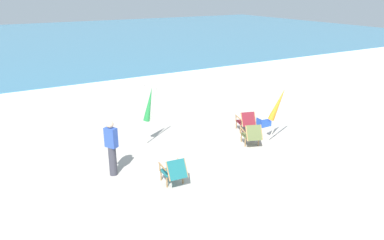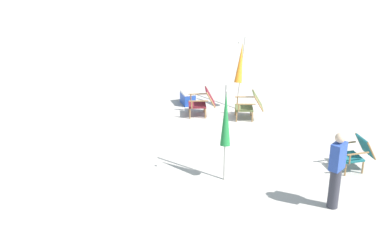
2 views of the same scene
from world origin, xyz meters
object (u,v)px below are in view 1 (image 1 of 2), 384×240
(beach_chair_back_right, at_px, (174,171))
(umbrella_furled_orange, at_px, (278,105))
(beach_chair_front_right, at_px, (246,121))
(cooler_box, at_px, (264,121))
(beach_chair_far_center, at_px, (252,134))
(umbrella_furled_green, at_px, (149,105))
(person_near_chairs, at_px, (112,148))

(beach_chair_back_right, distance_m, umbrella_furled_orange, 4.64)
(beach_chair_back_right, bearing_deg, beach_chair_front_right, 27.67)
(beach_chair_back_right, height_order, cooler_box, beach_chair_back_right)
(beach_chair_far_center, height_order, umbrella_furled_green, umbrella_furled_green)
(cooler_box, bearing_deg, person_near_chairs, -171.82)
(cooler_box, bearing_deg, beach_chair_far_center, -142.02)
(person_near_chairs, bearing_deg, cooler_box, 8.18)
(person_near_chairs, height_order, cooler_box, person_near_chairs)
(umbrella_furled_orange, distance_m, cooler_box, 1.89)
(umbrella_furled_orange, relative_size, cooler_box, 4.12)
(umbrella_furled_orange, height_order, cooler_box, umbrella_furled_orange)
(umbrella_furled_green, relative_size, umbrella_furled_orange, 1.04)
(person_near_chairs, bearing_deg, beach_chair_back_right, -48.61)
(beach_chair_far_center, xyz_separation_m, beach_chair_front_right, (0.66, 1.15, 0.00))
(beach_chair_far_center, xyz_separation_m, umbrella_furled_orange, (0.97, -0.10, 0.89))
(umbrella_furled_orange, bearing_deg, beach_chair_front_right, 103.97)
(beach_chair_back_right, height_order, umbrella_furled_green, umbrella_furled_green)
(person_near_chairs, distance_m, cooler_box, 6.43)
(beach_chair_back_right, xyz_separation_m, cooler_box, (5.11, 2.30, -0.22))
(person_near_chairs, bearing_deg, umbrella_furled_orange, -4.67)
(beach_chair_back_right, bearing_deg, person_near_chairs, 131.39)
(beach_chair_front_right, bearing_deg, beach_chair_far_center, -120.04)
(person_near_chairs, xyz_separation_m, cooler_box, (6.34, 0.91, -0.64))
(umbrella_furled_green, height_order, umbrella_furled_orange, umbrella_furled_green)
(beach_chair_back_right, xyz_separation_m, person_near_chairs, (-1.22, 1.39, 0.42))
(beach_chair_far_center, distance_m, umbrella_furled_green, 3.56)
(beach_chair_far_center, xyz_separation_m, cooler_box, (1.63, 1.27, -0.22))
(beach_chair_far_center, height_order, beach_chair_front_right, beach_chair_front_right)
(beach_chair_back_right, bearing_deg, beach_chair_far_center, 16.41)
(umbrella_furled_green, xyz_separation_m, person_near_chairs, (-1.87, -1.57, -0.53))
(beach_chair_back_right, distance_m, cooler_box, 5.61)
(beach_chair_back_right, bearing_deg, cooler_box, 24.22)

